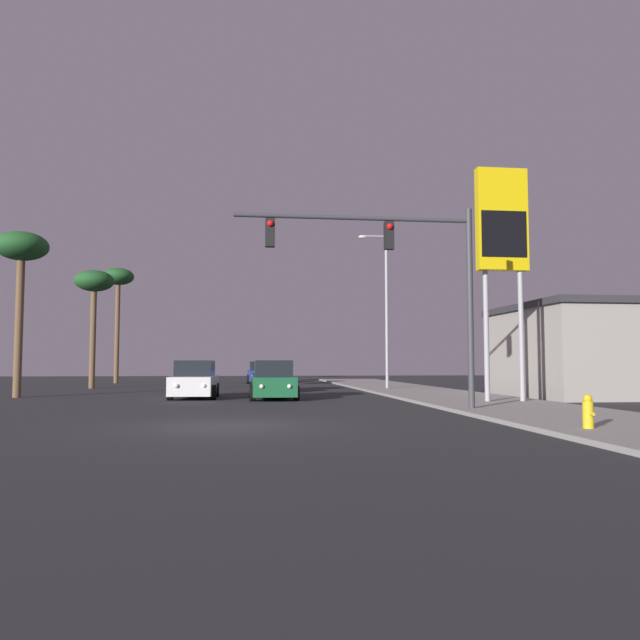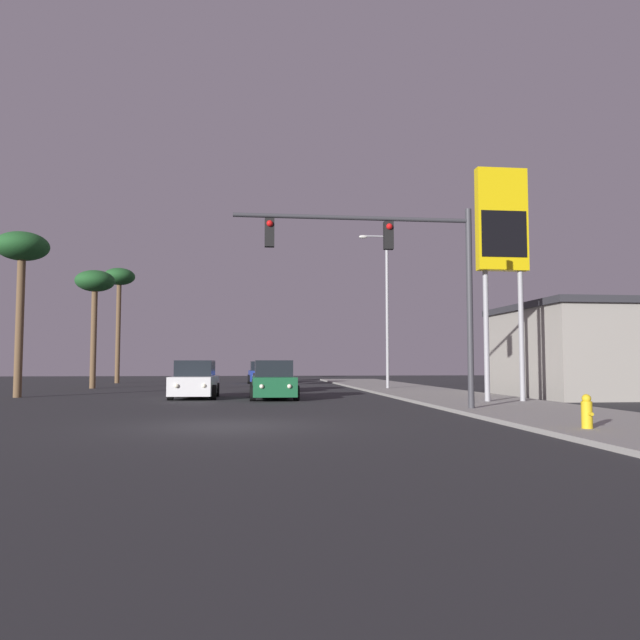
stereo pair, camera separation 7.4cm
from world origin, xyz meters
name	(u,v)px [view 2 (the right image)]	position (x,y,z in m)	size (l,w,h in m)	color
ground_plane	(225,426)	(0.00, 0.00, 0.00)	(120.00, 120.00, 0.00)	#28282B
sidewalk_right	(459,398)	(9.50, 10.00, 0.06)	(5.00, 60.00, 0.12)	gray
building_gas_station	(621,350)	(18.00, 11.67, 2.16)	(10.30, 8.30, 4.30)	gray
car_white	(195,381)	(-1.79, 12.50, 0.76)	(2.04, 4.34, 1.68)	silver
car_green	(273,381)	(1.66, 11.50, 0.76)	(2.04, 4.31, 1.68)	#195933
car_blue	(261,373)	(1.56, 32.73, 0.76)	(2.04, 4.34, 1.68)	navy
car_black	(271,377)	(1.81, 18.89, 0.76)	(2.04, 4.33, 1.68)	black
traffic_light_mast	(402,264)	(5.47, 3.63, 4.75)	(7.76, 0.36, 6.50)	#38383D
street_lamp	(385,302)	(8.45, 19.58, 5.12)	(1.74, 0.24, 9.00)	#99999E
gas_station_sign	(502,232)	(10.29, 7.01, 6.62)	(2.00, 0.42, 9.00)	#99999E
fire_hydrant	(587,412)	(8.06, -2.66, 0.49)	(0.24, 0.34, 0.76)	gold
palm_tree_near	(22,254)	(-9.85, 14.00, 6.58)	(2.40, 2.40, 7.61)	brown
palm_tree_mid	(95,286)	(-8.95, 24.00, 6.32)	(2.40, 2.40, 7.32)	brown
palm_tree_far	(119,283)	(-9.51, 34.00, 7.79)	(2.40, 2.40, 8.97)	brown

